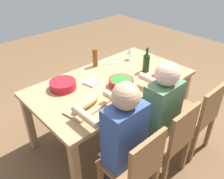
# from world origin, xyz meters

# --- Properties ---
(ground_plane) EXTENTS (8.00, 8.00, 0.00)m
(ground_plane) POSITION_xyz_m (0.00, 0.00, 0.00)
(ground_plane) COLOR brown
(dining_table) EXTENTS (1.77, 0.98, 0.74)m
(dining_table) POSITION_xyz_m (0.00, 0.00, 0.66)
(dining_table) COLOR #A87F56
(dining_table) RESTS_ON ground_plane
(chair_far_center) EXTENTS (0.40, 0.40, 0.85)m
(chair_far_center) POSITION_xyz_m (0.00, 0.81, 0.48)
(chair_far_center) COLOR olive
(chair_far_center) RESTS_ON ground_plane
(diner_far_center) EXTENTS (0.41, 0.53, 1.20)m
(diner_far_center) POSITION_xyz_m (-0.00, 0.63, 0.70)
(diner_far_center) COLOR #2D2D38
(diner_far_center) RESTS_ON ground_plane
(chair_far_left) EXTENTS (0.40, 0.40, 0.85)m
(chair_far_left) POSITION_xyz_m (-0.49, 0.81, 0.48)
(chair_far_left) COLOR olive
(chair_far_left) RESTS_ON ground_plane
(chair_far_right) EXTENTS (0.40, 0.40, 0.85)m
(chair_far_right) POSITION_xyz_m (0.49, 0.81, 0.48)
(chair_far_right) COLOR olive
(chair_far_right) RESTS_ON ground_plane
(diner_far_right) EXTENTS (0.41, 0.53, 1.20)m
(diner_far_right) POSITION_xyz_m (0.49, 0.63, 0.70)
(diner_far_right) COLOR #2D2D38
(diner_far_right) RESTS_ON ground_plane
(serving_bowl_greens) EXTENTS (0.25, 0.25, 0.08)m
(serving_bowl_greens) POSITION_xyz_m (0.00, 0.14, 0.79)
(serving_bowl_greens) COLOR #B21923
(serving_bowl_greens) RESTS_ON dining_table
(serving_bowl_pasta) EXTENTS (0.27, 0.27, 0.08)m
(serving_bowl_pasta) POSITION_xyz_m (0.47, -0.23, 0.79)
(serving_bowl_pasta) COLOR #B21923
(serving_bowl_pasta) RESTS_ON dining_table
(cutting_board) EXTENTS (0.43, 0.29, 0.02)m
(cutting_board) POSITION_xyz_m (0.50, 0.20, 0.75)
(cutting_board) COLOR tan
(cutting_board) RESTS_ON dining_table
(bread_loaf) EXTENTS (0.33, 0.16, 0.09)m
(bread_loaf) POSITION_xyz_m (0.50, 0.20, 0.81)
(bread_loaf) COLOR tan
(bread_loaf) RESTS_ON cutting_board
(wine_bottle) EXTENTS (0.08, 0.08, 0.29)m
(wine_bottle) POSITION_xyz_m (-0.44, 0.10, 0.85)
(wine_bottle) COLOR #193819
(wine_bottle) RESTS_ON dining_table
(beer_bottle) EXTENTS (0.06, 0.06, 0.22)m
(beer_bottle) POSITION_xyz_m (-0.10, -0.40, 0.85)
(beer_bottle) COLOR brown
(beer_bottle) RESTS_ON dining_table
(wine_glass) EXTENTS (0.08, 0.08, 0.17)m
(wine_glass) POSITION_xyz_m (-0.54, -0.25, 0.86)
(wine_glass) COLOR silver
(wine_glass) RESTS_ON dining_table
(fork_far_center) EXTENTS (0.02, 0.17, 0.01)m
(fork_far_center) POSITION_xyz_m (0.14, 0.33, 0.74)
(fork_far_center) COLOR silver
(fork_far_center) RESTS_ON dining_table
(placemat_far_left) EXTENTS (0.32, 0.23, 0.01)m
(placemat_far_left) POSITION_xyz_m (-0.49, 0.33, 0.74)
(placemat_far_left) COLOR maroon
(placemat_far_left) RESTS_ON dining_table
(carving_knife) EXTENTS (0.22, 0.12, 0.01)m
(carving_knife) POSITION_xyz_m (-0.30, -0.31, 0.74)
(carving_knife) COLOR silver
(carving_knife) RESTS_ON dining_table
(napkin_stack) EXTENTS (0.16, 0.16, 0.02)m
(napkin_stack) POSITION_xyz_m (0.19, -0.11, 0.75)
(napkin_stack) COLOR white
(napkin_stack) RESTS_ON dining_table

